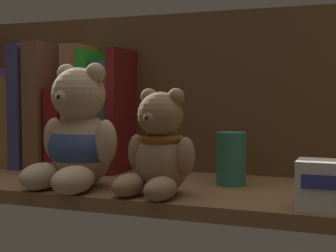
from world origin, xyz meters
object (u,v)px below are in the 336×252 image
(book_6, at_px, (83,107))
(book_8, at_px, (112,117))
(book_1, at_px, (9,125))
(teddy_bear_larger, at_px, (78,139))
(teddy_bear_smaller, at_px, (159,149))
(book_9, at_px, (126,111))
(pillar_candle, at_px, (231,159))
(book_5, at_px, (66,128))
(book_3, at_px, (35,106))
(book_4, at_px, (49,105))
(book_2, at_px, (21,121))
(book_7, at_px, (97,111))

(book_6, distance_m, book_8, 0.06)
(book_1, height_order, teddy_bear_larger, teddy_bear_larger)
(teddy_bear_larger, distance_m, teddy_bear_smaller, 0.13)
(book_9, bearing_deg, pillar_candle, -18.75)
(book_5, xyz_separation_m, book_9, (0.13, 0.00, 0.03))
(book_3, relative_size, book_4, 0.98)
(book_5, distance_m, book_6, 0.05)
(book_3, bearing_deg, book_6, 0.00)
(book_5, bearing_deg, book_8, 0.00)
(book_3, xyz_separation_m, teddy_bear_smaller, (0.33, -0.18, -0.05))
(book_5, relative_size, book_9, 0.69)
(book_4, distance_m, book_5, 0.06)
(book_1, distance_m, book_9, 0.26)
(book_2, xyz_separation_m, book_8, (0.20, 0.00, 0.01))
(book_8, xyz_separation_m, pillar_candle, (0.24, -0.07, -0.06))
(book_1, bearing_deg, book_8, 0.00)
(teddy_bear_smaller, bearing_deg, book_8, 132.69)
(book_4, relative_size, pillar_candle, 2.90)
(book_4, bearing_deg, book_9, 0.00)
(book_8, relative_size, teddy_bear_larger, 1.06)
(book_7, bearing_deg, teddy_bear_smaller, -42.64)
(book_4, xyz_separation_m, teddy_bear_smaller, (0.30, -0.18, -0.05))
(book_7, bearing_deg, book_8, 0.00)
(book_5, relative_size, book_7, 0.70)
(book_1, xyz_separation_m, book_9, (0.26, 0.00, 0.03))
(book_4, bearing_deg, book_5, 0.00)
(teddy_bear_larger, bearing_deg, teddy_bear_smaller, -3.93)
(book_3, xyz_separation_m, book_9, (0.20, 0.00, -0.01))
(book_9, bearing_deg, book_7, 180.00)
(pillar_candle, bearing_deg, book_2, 170.69)
(book_8, bearing_deg, book_2, 180.00)
(book_2, xyz_separation_m, book_9, (0.23, 0.00, 0.02))
(book_1, distance_m, book_5, 0.13)
(book_7, distance_m, pillar_candle, 0.29)
(book_5, bearing_deg, book_2, 180.00)
(book_4, bearing_deg, teddy_bear_larger, -45.64)
(book_4, relative_size, book_9, 1.08)
(book_7, bearing_deg, book_3, 180.00)
(book_4, height_order, teddy_bear_larger, book_4)
(book_3, relative_size, book_7, 1.07)
(book_1, height_order, book_7, book_7)
(book_4, distance_m, book_8, 0.14)
(book_7, relative_size, pillar_candle, 2.67)
(book_6, bearing_deg, teddy_bear_smaller, -38.46)
(book_9, bearing_deg, book_5, 180.00)
(book_3, xyz_separation_m, book_7, (0.14, 0.00, -0.01))
(book_7, relative_size, teddy_bear_larger, 1.17)
(book_7, xyz_separation_m, book_9, (0.06, 0.00, 0.00))
(book_3, bearing_deg, book_9, 0.00)
(book_7, bearing_deg, book_5, 180.00)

